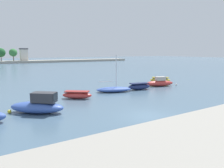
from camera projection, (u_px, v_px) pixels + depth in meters
name	position (u px, v px, depth m)	size (l,w,h in m)	color
ground_plane	(147.00, 116.00, 19.23)	(400.00, 400.00, 0.00)	#476075
moored_boat_1	(38.00, 106.00, 20.11)	(5.44, 4.97, 2.05)	#3856A8
moored_boat_2	(77.00, 95.00, 26.33)	(3.77, 3.29, 0.97)	#C63833
moored_boat_3	(114.00, 89.00, 30.71)	(5.60, 3.69, 5.47)	#3856A8
moored_boat_4	(139.00, 86.00, 32.51)	(3.86, 2.08, 1.06)	navy
moored_boat_5	(160.00, 83.00, 35.77)	(5.34, 2.88, 1.66)	#C63833
moored_boat_6	(160.00, 80.00, 40.61)	(3.87, 3.40, 0.98)	yellow
mooring_buoy_0	(43.00, 102.00, 23.92)	(0.25, 0.25, 0.25)	orange
mooring_buoy_1	(176.00, 85.00, 36.42)	(0.32, 0.32, 0.32)	white
mooring_buoy_2	(9.00, 112.00, 20.01)	(0.37, 0.37, 0.37)	yellow
distant_shoreline	(2.00, 60.00, 105.75)	(138.23, 9.62, 7.81)	#9E998C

